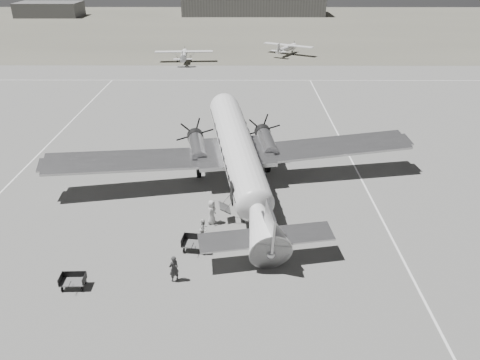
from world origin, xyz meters
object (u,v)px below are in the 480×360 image
shed_secondary (50,9)px  ramp_agent (204,229)px  hangar_main (253,3)px  dc3_airliner (240,160)px  baggage_cart_far (73,282)px  baggage_cart_near (195,244)px  passenger (212,212)px  ground_crew (174,269)px  light_plane_left (184,56)px  light_plane_right (287,49)px

shed_secondary → ramp_agent: shed_secondary is taller
hangar_main → dc3_airliner: hangar_main is taller
hangar_main → baggage_cart_far: bearing=-95.8°
hangar_main → ramp_agent: (-5.90, -123.13, -2.55)m
dc3_airliner → baggage_cart_near: 8.85m
hangar_main → ramp_agent: 123.29m
dc3_airliner → passenger: bearing=-124.2°
ground_crew → ramp_agent: bearing=-145.5°
baggage_cart_far → passenger: bearing=41.4°
ground_crew → passenger: 6.80m
dc3_airliner → ground_crew: bearing=-119.7°
hangar_main → passenger: 121.31m
light_plane_left → ground_crew: bearing=-87.4°
ramp_agent → baggage_cart_far: bearing=155.1°
hangar_main → ramp_agent: hangar_main is taller
light_plane_left → shed_secondary: bearing=123.5°
dc3_airliner → ramp_agent: 7.34m
light_plane_left → ramp_agent: light_plane_left is taller
hangar_main → baggage_cart_near: size_ratio=24.21×
shed_secondary → dc3_airliner: size_ratio=0.58×
light_plane_right → baggage_cart_near: light_plane_right is taller
hangar_main → baggage_cart_far: 129.08m
ramp_agent → light_plane_left: bearing=36.9°
light_plane_left → ramp_agent: (7.58, -55.76, -0.30)m
hangar_main → baggage_cart_near: hangar_main is taller
baggage_cart_far → ground_crew: size_ratio=0.87×
light_plane_left → baggage_cart_near: 57.61m
baggage_cart_far → ground_crew: bearing=4.7°
baggage_cart_near → ground_crew: bearing=-99.0°
hangar_main → ground_crew: bearing=-93.3°
shed_secondary → light_plane_right: shed_secondary is taller
passenger → ramp_agent: bearing=-171.9°
ground_crew → passenger: (1.85, 6.55, 0.05)m
light_plane_left → ground_crew: (6.15, -60.34, -0.19)m
light_plane_right → passenger: (-10.58, -60.32, -0.11)m
light_plane_right → passenger: bearing=-70.1°
dc3_airliner → baggage_cart_far: size_ratio=20.65×
light_plane_right → ground_crew: 68.01m
shed_secondary → light_plane_right: 85.78m
dc3_airliner → ramp_agent: bearing=-120.9°
shed_secondary → ground_crew: (52.68, -122.70, -1.13)m
passenger → shed_secondary: bearing=45.5°
dc3_airliner → light_plane_right: bearing=70.8°
dc3_airliner → baggage_cart_near: dc3_airliner is taller
shed_secondary → light_plane_left: shed_secondary is taller
dc3_airliner → passenger: dc3_airliner is taller
dc3_airliner → light_plane_left: size_ratio=3.06×
dc3_airliner → light_plane_left: bearing=91.0°
baggage_cart_near → shed_secondary: bearing=121.7°
dc3_airliner → baggage_cart_far: 15.49m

